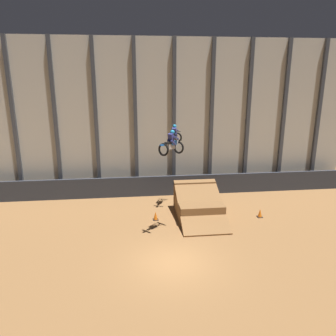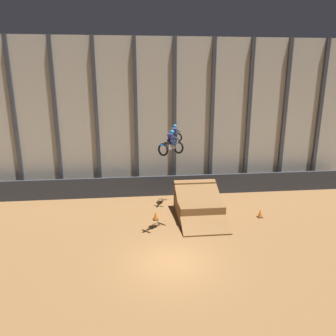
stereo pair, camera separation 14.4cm
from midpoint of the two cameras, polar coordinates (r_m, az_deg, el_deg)
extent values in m
plane|color=olive|center=(17.51, 0.57, -16.15)|extent=(60.00, 60.00, 0.00)
cube|color=beige|center=(26.29, -2.50, 8.76)|extent=(32.00, 0.12, 12.13)
cube|color=#3D424C|center=(27.46, -25.41, 7.57)|extent=(0.28, 0.28, 12.13)
cube|color=#3D424C|center=(26.64, -19.16, 8.01)|extent=(0.28, 0.28, 12.13)
cube|color=#3D424C|center=(26.16, -12.59, 8.37)|extent=(0.28, 0.28, 12.13)
cube|color=#3D424C|center=(26.02, -5.84, 8.62)|extent=(0.28, 0.28, 12.13)
cube|color=#3D424C|center=(26.24, 0.88, 8.76)|extent=(0.28, 0.28, 12.13)
cube|color=#3D424C|center=(26.81, 7.42, 8.78)|extent=(0.28, 0.28, 12.13)
cube|color=#3D424C|center=(27.69, 13.61, 8.69)|extent=(0.28, 0.28, 12.13)
cube|color=#3D424C|center=(28.88, 19.34, 8.52)|extent=(0.28, 0.28, 12.13)
cube|color=#3D424C|center=(30.32, 24.58, 8.30)|extent=(0.28, 0.28, 12.13)
cube|color=#2D333D|center=(26.12, -2.14, -3.14)|extent=(31.36, 0.20, 1.61)
cube|color=brown|center=(22.63, 5.12, -6.81)|extent=(2.94, 3.27, 1.19)
cube|color=brown|center=(23.74, 4.47, -4.66)|extent=(3.00, 0.50, 1.99)
cube|color=olive|center=(21.84, 5.51, -6.55)|extent=(3.00, 4.74, 2.17)
torus|color=black|center=(19.29, 1.66, 3.58)|extent=(0.63, 0.64, 0.74)
torus|color=black|center=(18.20, -1.02, 3.22)|extent=(0.63, 0.64, 0.74)
cube|color=#B7B7BC|center=(18.68, 0.29, 3.76)|extent=(0.51, 0.51, 0.32)
cube|color=blue|center=(18.79, 0.64, 4.40)|extent=(0.47, 0.46, 0.28)
cube|color=black|center=(18.47, -0.13, 4.38)|extent=(0.52, 0.51, 0.17)
cube|color=blue|center=(18.09, -1.18, 4.01)|extent=(0.36, 0.35, 0.09)
cylinder|color=#B7B7BC|center=(19.11, 1.38, 4.25)|extent=(0.25, 0.25, 0.52)
cylinder|color=black|center=(19.05, 1.34, 4.96)|extent=(0.52, 0.46, 0.04)
cube|color=navy|center=(18.59, 0.31, 5.27)|extent=(0.40, 0.40, 0.53)
sphere|color=#2393CC|center=(18.64, 0.56, 6.27)|extent=(0.38, 0.38, 0.28)
cylinder|color=navy|center=(18.75, 0.10, 4.54)|extent=(0.36, 0.35, 0.35)
cylinder|color=navy|center=(18.60, 0.67, 4.45)|extent=(0.36, 0.35, 0.35)
cylinder|color=navy|center=(18.88, 0.39, 5.43)|extent=(0.42, 0.41, 0.29)
cylinder|color=navy|center=(18.68, 1.16, 5.32)|extent=(0.42, 0.41, 0.29)
torus|color=black|center=(23.65, 1.41, 5.36)|extent=(0.73, 0.41, 0.73)
torus|color=black|center=(22.33, 0.56, 4.54)|extent=(0.73, 0.41, 0.73)
cube|color=#B7B7BC|center=(22.91, 0.96, 5.23)|extent=(0.36, 0.56, 0.31)
cube|color=blue|center=(23.03, 1.06, 5.81)|extent=(0.35, 0.49, 0.26)
cube|color=black|center=(22.64, 0.82, 5.63)|extent=(0.36, 0.58, 0.15)
cube|color=blue|center=(22.17, 0.49, 5.13)|extent=(0.26, 0.39, 0.08)
cylinder|color=#B7B7BC|center=(23.42, 1.30, 5.83)|extent=(0.14, 0.24, 0.54)
cylinder|color=black|center=(23.33, 1.27, 6.38)|extent=(0.61, 0.31, 0.04)
cube|color=navy|center=(22.77, 0.93, 6.43)|extent=(0.39, 0.43, 0.53)
sphere|color=#2393CC|center=(22.80, 0.99, 7.27)|extent=(0.34, 0.35, 0.27)
cylinder|color=navy|center=(22.91, 0.68, 5.84)|extent=(0.25, 0.43, 0.32)
cylinder|color=navy|center=(22.86, 1.27, 5.81)|extent=(0.25, 0.43, 0.32)
cylinder|color=navy|center=(23.03, 0.69, 6.62)|extent=(0.27, 0.51, 0.23)
cylinder|color=navy|center=(22.96, 1.47, 6.59)|extent=(0.27, 0.51, 0.23)
cube|color=black|center=(22.12, -2.36, -8.96)|extent=(0.36, 0.36, 0.03)
cone|color=orange|center=(22.00, -2.37, -8.27)|extent=(0.28, 0.28, 0.55)
cube|color=black|center=(23.33, 15.50, -8.19)|extent=(0.36, 0.36, 0.03)
cone|color=orange|center=(23.22, 15.55, -7.54)|extent=(0.28, 0.28, 0.55)
camera|label=1|loc=(0.07, -90.19, -0.05)|focal=35.00mm
camera|label=2|loc=(0.07, 89.81, 0.05)|focal=35.00mm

